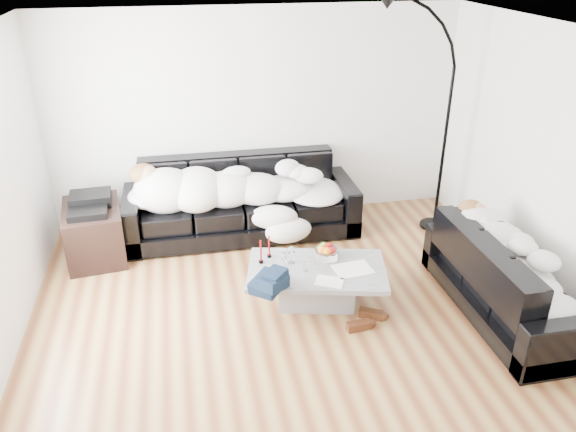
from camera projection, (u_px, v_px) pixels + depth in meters
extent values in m
plane|color=brown|center=(294.00, 312.00, 5.44)|extent=(5.00, 5.00, 0.00)
cube|color=silver|center=(256.00, 117.00, 6.84)|extent=(5.00, 0.02, 2.60)
cube|color=silver|center=(553.00, 169.00, 5.31)|extent=(0.02, 4.50, 2.60)
plane|color=white|center=(296.00, 34.00, 4.29)|extent=(5.00, 5.00, 0.00)
cube|color=black|center=(241.00, 199.00, 6.73)|extent=(2.75, 0.95, 0.90)
cube|color=black|center=(509.00, 277.00, 5.29)|extent=(0.84, 1.95, 0.79)
ellipsoid|color=#0C5858|center=(477.00, 218.00, 5.66)|extent=(0.42, 0.38, 0.20)
cube|color=#939699|center=(316.00, 285.00, 5.52)|extent=(1.47, 1.05, 0.39)
cylinder|color=white|center=(327.00, 251.00, 5.59)|extent=(0.29, 0.29, 0.15)
cylinder|color=white|center=(291.00, 255.00, 5.49)|extent=(0.10, 0.10, 0.18)
cylinder|color=white|center=(284.00, 260.00, 5.40)|extent=(0.08, 0.08, 0.17)
cylinder|color=white|center=(306.00, 264.00, 5.36)|extent=(0.08, 0.08, 0.16)
cylinder|color=maroon|center=(261.00, 252.00, 5.47)|extent=(0.05, 0.05, 0.25)
cylinder|color=maroon|center=(269.00, 247.00, 5.58)|extent=(0.05, 0.05, 0.23)
cube|color=silver|center=(353.00, 269.00, 5.41)|extent=(0.39, 0.31, 0.01)
cube|color=silver|center=(329.00, 281.00, 5.21)|extent=(0.31, 0.28, 0.01)
cube|color=black|center=(95.00, 232.00, 6.29)|extent=(0.71, 0.95, 0.60)
cube|color=black|center=(89.00, 202.00, 6.13)|extent=(0.46, 0.36, 0.13)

